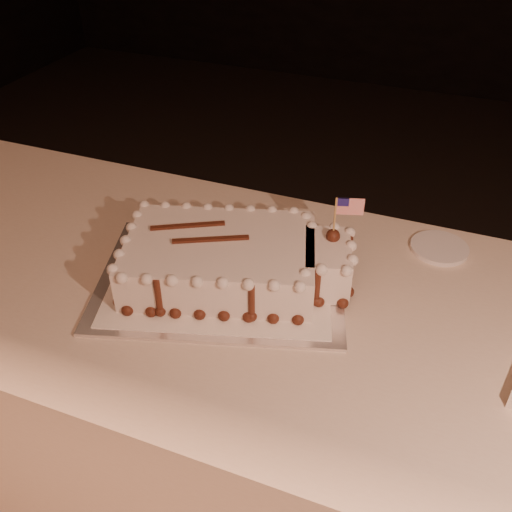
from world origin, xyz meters
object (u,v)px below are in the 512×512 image
(banquet_table, at_px, (279,416))
(cake_board, at_px, (221,279))
(sheet_cake, at_px, (234,260))
(side_plate, at_px, (439,248))

(banquet_table, relative_size, cake_board, 4.62)
(cake_board, height_order, sheet_cake, sheet_cake)
(cake_board, bearing_deg, sheet_cake, 0.49)
(banquet_table, xyz_separation_m, cake_board, (-0.15, 0.02, 0.38))
(cake_board, bearing_deg, banquet_table, -23.12)
(banquet_table, distance_m, sheet_cake, 0.45)
(sheet_cake, xyz_separation_m, side_plate, (0.40, 0.28, -0.05))
(cake_board, xyz_separation_m, side_plate, (0.42, 0.28, 0.00))
(sheet_cake, relative_size, side_plate, 3.86)
(banquet_table, distance_m, cake_board, 0.41)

